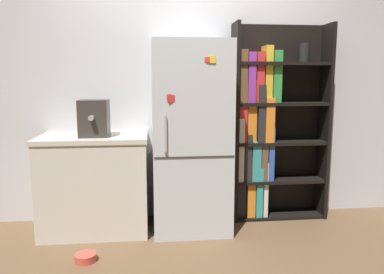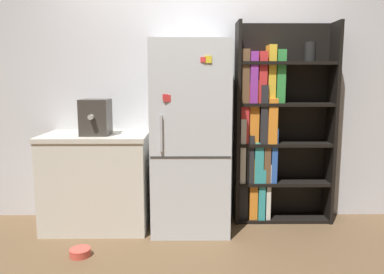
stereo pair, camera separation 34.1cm
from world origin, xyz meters
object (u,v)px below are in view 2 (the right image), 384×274
(bookshelf, at_px, (270,129))
(pet_bowl, at_px, (80,252))
(espresso_machine, at_px, (96,117))
(refrigerator, at_px, (190,137))

(bookshelf, bearing_deg, pet_bowl, -153.98)
(espresso_machine, xyz_separation_m, pet_bowl, (-0.02, -0.57, -1.00))
(pet_bowl, bearing_deg, espresso_machine, 88.00)
(refrigerator, distance_m, bookshelf, 0.79)
(bookshelf, xyz_separation_m, pet_bowl, (-1.63, -0.80, -0.86))
(refrigerator, height_order, pet_bowl, refrigerator)
(espresso_machine, bearing_deg, refrigerator, 1.65)
(refrigerator, relative_size, pet_bowl, 10.29)
(espresso_machine, bearing_deg, pet_bowl, -92.00)
(refrigerator, bearing_deg, espresso_machine, -178.35)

